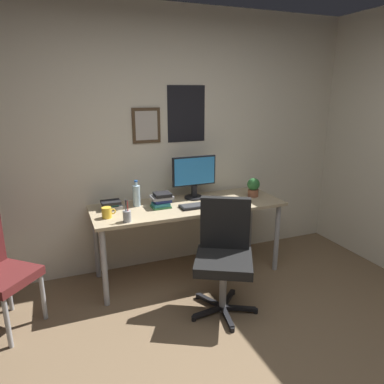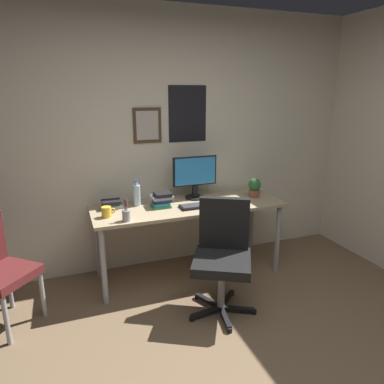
{
  "view_description": "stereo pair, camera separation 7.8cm",
  "coord_description": "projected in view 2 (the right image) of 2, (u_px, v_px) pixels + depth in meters",
  "views": [
    {
      "loc": [
        -1.02,
        -1.33,
        1.82
      ],
      "look_at": [
        0.16,
        1.64,
        0.89
      ],
      "focal_mm": 33.29,
      "sensor_mm": 36.0,
      "label": 1
    },
    {
      "loc": [
        -0.95,
        -1.36,
        1.82
      ],
      "look_at": [
        0.16,
        1.64,
        0.89
      ],
      "focal_mm": 33.29,
      "sensor_mm": 36.0,
      "label": 2
    }
  ],
  "objects": [
    {
      "name": "coffee_mug_near",
      "position": [
        107.0,
        212.0,
        3.1
      ],
      "size": [
        0.12,
        0.09,
        0.09
      ],
      "color": "yellow",
      "rests_on": "desk"
    },
    {
      "name": "monitor",
      "position": [
        195.0,
        175.0,
        3.59
      ],
      "size": [
        0.46,
        0.2,
        0.43
      ],
      "color": "black",
      "rests_on": "desk"
    },
    {
      "name": "keyboard",
      "position": [
        202.0,
        205.0,
        3.39
      ],
      "size": [
        0.43,
        0.15,
        0.03
      ],
      "color": "black",
      "rests_on": "desk"
    },
    {
      "name": "desk",
      "position": [
        188.0,
        211.0,
        3.49
      ],
      "size": [
        1.86,
        0.65,
        0.74
      ],
      "color": "tan",
      "rests_on": "ground_plane"
    },
    {
      "name": "potted_plant",
      "position": [
        254.0,
        187.0,
        3.68
      ],
      "size": [
        0.13,
        0.13,
        0.19
      ],
      "color": "brown",
      "rests_on": "desk"
    },
    {
      "name": "water_bottle",
      "position": [
        137.0,
        195.0,
        3.4
      ],
      "size": [
        0.07,
        0.07,
        0.25
      ],
      "color": "silver",
      "rests_on": "desk"
    },
    {
      "name": "book_stack_right",
      "position": [
        112.0,
        204.0,
        3.35
      ],
      "size": [
        0.19,
        0.16,
        0.08
      ],
      "color": "gray",
      "rests_on": "desk"
    },
    {
      "name": "computer_mouse",
      "position": [
        231.0,
        202.0,
        3.47
      ],
      "size": [
        0.06,
        0.11,
        0.04
      ],
      "color": "black",
      "rests_on": "desk"
    },
    {
      "name": "pen_cup",
      "position": [
        126.0,
        215.0,
        3.01
      ],
      "size": [
        0.07,
        0.07,
        0.2
      ],
      "color": "#9EA0A5",
      "rests_on": "desk"
    },
    {
      "name": "office_chair",
      "position": [
        223.0,
        250.0,
        2.96
      ],
      "size": [
        0.62,
        0.62,
        0.95
      ],
      "color": "black",
      "rests_on": "ground_plane"
    },
    {
      "name": "wall_back",
      "position": [
        160.0,
        142.0,
        3.62
      ],
      "size": [
        4.4,
        0.1,
        2.6
      ],
      "color": "beige",
      "rests_on": "ground_plane"
    },
    {
      "name": "book_stack_left",
      "position": [
        162.0,
        200.0,
        3.37
      ],
      "size": [
        0.21,
        0.17,
        0.14
      ],
      "color": "#33723F",
      "rests_on": "desk"
    }
  ]
}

